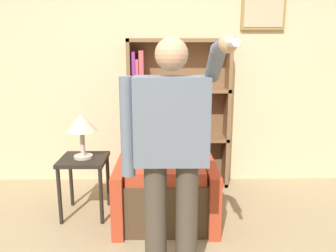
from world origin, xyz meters
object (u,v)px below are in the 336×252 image
Objects in this scene: bookcase at (171,116)px; side_table at (84,168)px; person_standing at (171,149)px; armchair at (166,179)px; table_lamp at (81,125)px.

side_table is at bearing -137.69° from bookcase.
person_standing reaches higher than side_table.
armchair is at bearing 1.22° from side_table.
person_standing is 1.28m from table_lamp.
armchair is 2.64× the size of table_lamp.
bookcase is 1.15m from table_lamp.
person_standing is at bearing -91.14° from bookcase.
bookcase is 1.21m from side_table.
table_lamp is at bearing -137.69° from bookcase.
bookcase reaches higher than person_standing.
bookcase reaches higher than armchair.
armchair is (-0.06, -0.76, -0.48)m from bookcase.
side_table is 1.35× the size of table_lamp.
armchair is 0.69× the size of person_standing.
side_table is (-0.85, -0.77, -0.36)m from bookcase.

